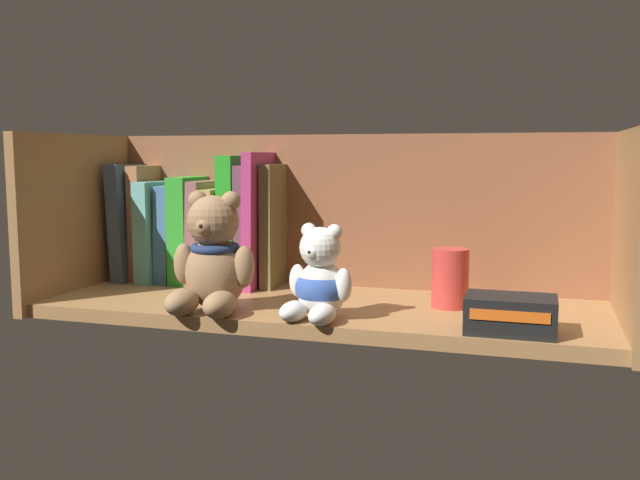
{
  "coord_description": "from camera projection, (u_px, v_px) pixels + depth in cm",
  "views": [
    {
      "loc": [
        30.32,
        -97.94,
        23.87
      ],
      "look_at": [
        -0.22,
        0.0,
        11.36
      ],
      "focal_mm": 39.6,
      "sensor_mm": 36.0,
      "label": 1
    }
  ],
  "objects": [
    {
      "name": "shelf_board",
      "position": [
        321.0,
        309.0,
        1.05
      ],
      "size": [
        81.68,
        27.95,
        2.0
      ],
      "primitive_type": "cube",
      "color": "#9E7042",
      "rests_on": "ground"
    },
    {
      "name": "shelf_back_panel",
      "position": [
        347.0,
        217.0,
        1.17
      ],
      "size": [
        84.08,
        1.2,
        27.09
      ],
      "primitive_type": "cube",
      "color": "brown",
      "rests_on": "ground"
    },
    {
      "name": "shelf_side_panel_left",
      "position": [
        79.0,
        218.0,
        1.15
      ],
      "size": [
        1.6,
        30.35,
        27.09
      ],
      "primitive_type": "cube",
      "color": "#9E7042",
      "rests_on": "ground"
    },
    {
      "name": "shelf_side_panel_right",
      "position": [
        630.0,
        235.0,
        0.91
      ],
      "size": [
        1.6,
        30.35,
        27.09
      ],
      "primitive_type": "cube",
      "color": "#9E7042",
      "rests_on": "ground"
    },
    {
      "name": "book_0",
      "position": [
        134.0,
        221.0,
        1.25
      ],
      "size": [
        3.19,
        12.9,
        20.2
      ],
      "primitive_type": "cube",
      "rotation": [
        0.0,
        -0.04,
        0.0
      ],
      "color": "#44586B",
      "rests_on": "shelf_board"
    },
    {
      "name": "book_1",
      "position": [
        147.0,
        222.0,
        1.24
      ],
      "size": [
        2.2,
        9.41,
        19.87
      ],
      "primitive_type": "cube",
      "color": "#AC6A44",
      "rests_on": "shelf_board"
    },
    {
      "name": "book_2",
      "position": [
        161.0,
        230.0,
        1.23
      ],
      "size": [
        2.61,
        14.27,
        17.24
      ],
      "primitive_type": "cube",
      "color": "#63AFA6",
      "rests_on": "shelf_board"
    },
    {
      "name": "book_3",
      "position": [
        176.0,
        233.0,
        1.22
      ],
      "size": [
        3.07,
        11.29,
        16.62
      ],
      "primitive_type": "cube",
      "rotation": [
        0.0,
        0.03,
        0.0
      ],
      "color": "teal",
      "rests_on": "shelf_board"
    },
    {
      "name": "book_4",
      "position": [
        192.0,
        229.0,
        1.21
      ],
      "size": [
        3.26,
        12.5,
        18.04
      ],
      "primitive_type": "cube",
      "color": "green",
      "rests_on": "shelf_board"
    },
    {
      "name": "book_5",
      "position": [
        208.0,
        232.0,
        1.21
      ],
      "size": [
        2.6,
        13.28,
        17.47
      ],
      "primitive_type": "cube",
      "rotation": [
        0.0,
        0.04,
        0.0
      ],
      "color": "#8F5959",
      "rests_on": "shelf_board"
    },
    {
      "name": "book_6",
      "position": [
        222.0,
        236.0,
        1.2
      ],
      "size": [
        2.65,
        13.96,
        16.17
      ],
      "primitive_type": "cube",
      "color": "tan",
      "rests_on": "shelf_board"
    },
    {
      "name": "book_7",
      "position": [
        238.0,
        220.0,
        1.19
      ],
      "size": [
        2.78,
        11.95,
        21.63
      ],
      "primitive_type": "cube",
      "color": "#22971F",
      "rests_on": "shelf_board"
    },
    {
      "name": "book_8",
      "position": [
        252.0,
        225.0,
        1.18
      ],
      "size": [
        1.61,
        12.31,
        20.06
      ],
      "primitive_type": "cube",
      "color": "#5C394A",
      "rests_on": "shelf_board"
    },
    {
      "name": "book_9",
      "position": [
        263.0,
        219.0,
        1.17
      ],
      "size": [
        2.05,
        14.69,
        22.21
      ],
      "primitive_type": "cube",
      "rotation": [
        0.0,
        0.02,
        0.0
      ],
      "color": "#B33672",
      "rests_on": "shelf_board"
    },
    {
      "name": "book_10",
      "position": [
        275.0,
        226.0,
        1.17
      ],
      "size": [
        1.92,
        9.79,
        20.22
      ],
      "primitive_type": "cube",
      "color": "brown",
      "rests_on": "shelf_board"
    },
    {
      "name": "teddy_bear_larger",
      "position": [
        213.0,
        260.0,
        0.98
      ],
      "size": [
        12.18,
        12.31,
        16.79
      ],
      "color": "#93704C",
      "rests_on": "shelf_board"
    },
    {
      "name": "teddy_bear_smaller",
      "position": [
        320.0,
        282.0,
        0.94
      ],
      "size": [
        9.49,
        10.15,
        12.75
      ],
      "color": "white",
      "rests_on": "shelf_board"
    },
    {
      "name": "pillar_candle",
      "position": [
        450.0,
        278.0,
        1.01
      ],
      "size": [
        5.28,
        5.28,
        8.49
      ],
      "primitive_type": "cylinder",
      "color": "#C63833",
      "rests_on": "shelf_board"
    },
    {
      "name": "small_product_box",
      "position": [
        511.0,
        314.0,
        0.87
      ],
      "size": [
        10.9,
        7.29,
        4.57
      ],
      "color": "black",
      "rests_on": "shelf_board"
    }
  ]
}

